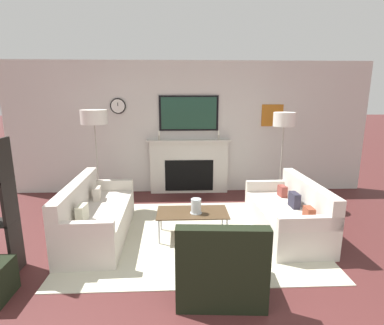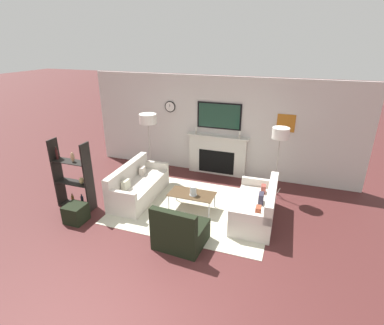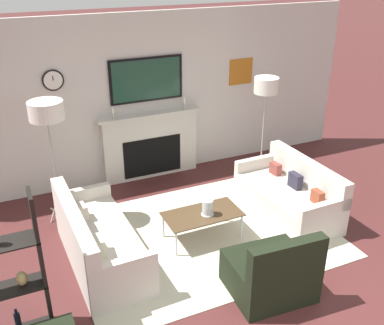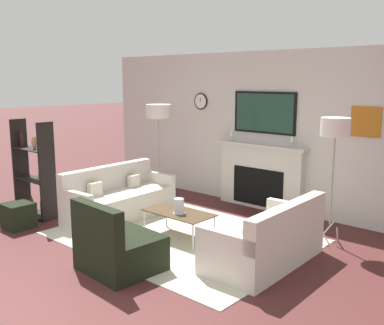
{
  "view_description": "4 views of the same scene",
  "coord_description": "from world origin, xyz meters",
  "views": [
    {
      "loc": [
        -0.19,
        -1.1,
        2.03
      ],
      "look_at": [
        0.0,
        3.61,
        0.96
      ],
      "focal_mm": 28.0,
      "sensor_mm": 36.0,
      "label": 1
    },
    {
      "loc": [
        1.96,
        -2.6,
        3.56
      ],
      "look_at": [
        -0.09,
        3.17,
        1.04
      ],
      "focal_mm": 28.0,
      "sensor_mm": 36.0,
      "label": 2
    },
    {
      "loc": [
        -2.23,
        -1.6,
        3.51
      ],
      "look_at": [
        0.16,
        3.67,
        0.78
      ],
      "focal_mm": 42.0,
      "sensor_mm": 36.0,
      "label": 3
    },
    {
      "loc": [
        4.17,
        -1.49,
        2.23
      ],
      "look_at": [
        -0.16,
        3.39,
        1.01
      ],
      "focal_mm": 42.0,
      "sensor_mm": 36.0,
      "label": 4
    }
  ],
  "objects": [
    {
      "name": "hurricane_candle",
      "position": [
        0.03,
        2.9,
        0.48
      ],
      "size": [
        0.17,
        0.17,
        0.21
      ],
      "color": "silver",
      "rests_on": "coffee_table"
    },
    {
      "name": "couch_right",
      "position": [
        1.41,
        2.99,
        0.28
      ],
      "size": [
        0.84,
        1.67,
        0.8
      ],
      "color": "beige",
      "rests_on": "ground_plane"
    },
    {
      "name": "armchair",
      "position": [
        0.21,
        1.65,
        0.28
      ],
      "size": [
        0.92,
        0.83,
        0.86
      ],
      "color": "black",
      "rests_on": "ground_plane"
    },
    {
      "name": "fireplace_wall",
      "position": [
        0.0,
        5.1,
        1.22
      ],
      "size": [
        7.48,
        0.28,
        2.7
      ],
      "color": "silver",
      "rests_on": "ground_plane"
    },
    {
      "name": "floor_lamp_right",
      "position": [
        1.67,
        4.18,
        1.58
      ],
      "size": [
        0.39,
        0.39,
        1.74
      ],
      "color": "#9E998E",
      "rests_on": "ground_plane"
    },
    {
      "name": "couch_left",
      "position": [
        -1.41,
        2.99,
        0.29
      ],
      "size": [
        0.82,
        1.85,
        0.83
      ],
      "color": "beige",
      "rests_on": "ground_plane"
    },
    {
      "name": "area_rug",
      "position": [
        0.0,
        2.99,
        0.01
      ],
      "size": [
        3.43,
        2.6,
        0.01
      ],
      "color": "beige",
      "rests_on": "ground_plane"
    },
    {
      "name": "floor_lamp_left",
      "position": [
        -1.67,
        4.18,
        1.63
      ],
      "size": [
        0.45,
        0.45,
        1.79
      ],
      "color": "#9E998E",
      "rests_on": "ground_plane"
    },
    {
      "name": "coffee_table",
      "position": [
        -0.02,
        2.94,
        0.36
      ],
      "size": [
        1.02,
        0.53,
        0.38
      ],
      "color": "#4C3823",
      "rests_on": "ground_plane"
    }
  ]
}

